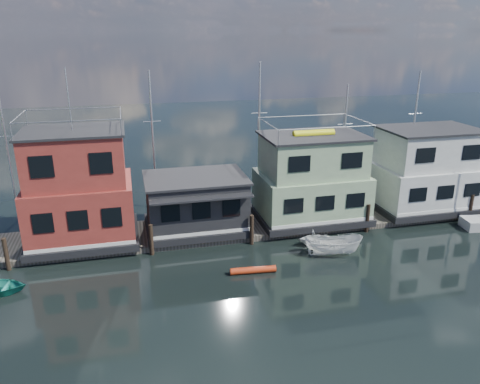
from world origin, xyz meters
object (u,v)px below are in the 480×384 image
object	(u,v)px
dinghy_white	(315,238)
red_kayak	(253,270)
houseboat_green	(311,180)
motorboat	(333,245)
houseboat_white	(426,171)
houseboat_dark	(196,203)
houseboat_red	(79,190)

from	to	relation	value
dinghy_white	red_kayak	xyz separation A→B (m)	(-5.24, -2.77, -0.40)
houseboat_green	motorboat	bearing A→B (deg)	-96.16
houseboat_white	motorboat	world-z (taller)	houseboat_white
houseboat_dark	red_kayak	size ratio (longest dim) A/B	2.56
red_kayak	houseboat_dark	bearing A→B (deg)	114.88
houseboat_dark	houseboat_white	size ratio (longest dim) A/B	0.88
dinghy_white	motorboat	distance (m)	1.82
motorboat	houseboat_red	bearing A→B (deg)	85.76
houseboat_dark	houseboat_white	distance (m)	19.03
houseboat_dark	dinghy_white	size ratio (longest dim) A/B	3.17
houseboat_red	dinghy_white	size ratio (longest dim) A/B	5.08
houseboat_dark	houseboat_red	bearing A→B (deg)	179.86
houseboat_red	houseboat_dark	size ratio (longest dim) A/B	1.60
houseboat_dark	houseboat_white	xyz separation A→B (m)	(19.00, 0.02, 1.12)
red_kayak	houseboat_red	bearing A→B (deg)	151.67
houseboat_white	houseboat_red	bearing A→B (deg)	-180.00
houseboat_green	motorboat	distance (m)	6.51
motorboat	red_kayak	bearing A→B (deg)	115.73
houseboat_dark	houseboat_green	size ratio (longest dim) A/B	0.88
houseboat_dark	dinghy_white	distance (m)	8.94
houseboat_white	dinghy_white	bearing A→B (deg)	-159.85
houseboat_white	red_kayak	size ratio (longest dim) A/B	2.90
houseboat_green	red_kayak	world-z (taller)	houseboat_green
houseboat_red	red_kayak	distance (m)	13.15
dinghy_white	motorboat	world-z (taller)	motorboat
houseboat_dark	motorboat	size ratio (longest dim) A/B	1.92
dinghy_white	red_kayak	size ratio (longest dim) A/B	0.81
houseboat_dark	motorboat	xyz separation A→B (m)	(8.37, -5.82, -1.67)
houseboat_white	motorboat	xyz separation A→B (m)	(-10.63, -5.84, -2.79)
houseboat_red	motorboat	bearing A→B (deg)	-19.63
houseboat_dark	motorboat	distance (m)	10.33
houseboat_white	motorboat	distance (m)	12.45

